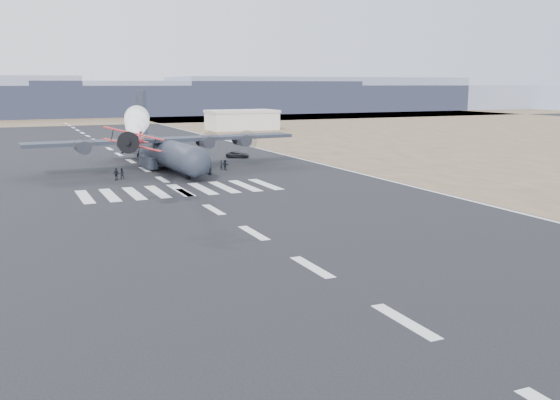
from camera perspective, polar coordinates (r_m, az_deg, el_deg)
ground at (r=37.69m, az=11.36°, el=-10.83°), size 500.00×500.00×0.00m
scrub_far at (r=259.64m, az=-19.51°, el=6.94°), size 500.00×80.00×0.00m
runway_markings at (r=91.85m, az=-10.72°, el=1.85°), size 60.00×260.00×0.01m
ridge_seg_d at (r=289.29m, az=-20.09°, el=8.51°), size 150.00×50.00×13.00m
ridge_seg_e at (r=300.97m, az=-7.52°, el=9.29°), size 150.00×50.00×15.00m
ridge_seg_f at (r=325.46m, az=3.67°, el=9.63°), size 150.00×50.00×17.00m
ridge_seg_g at (r=360.22m, az=12.99°, el=9.15°), size 150.00×50.00×13.00m
hangar_right at (r=190.79m, az=-3.51°, el=7.34°), size 20.50×12.50×5.90m
aerobatic_biplane at (r=66.04m, az=-13.19°, el=5.27°), size 6.16×5.75×3.02m
smoke_trail at (r=95.19m, az=-12.93°, el=6.98°), size 9.21×35.30×3.91m
transport_aircraft at (r=103.78m, az=-10.73°, el=4.63°), size 43.61×35.89×12.59m
support_vehicle at (r=117.34m, az=-3.90°, el=4.16°), size 4.81×3.90×1.22m
crew_a at (r=96.52m, az=-7.44°, el=2.90°), size 0.87×0.84×1.84m
crew_b at (r=93.84m, az=-14.29°, el=2.37°), size 0.80×0.53×1.59m
crew_c at (r=102.14m, az=-6.57°, el=3.35°), size 1.31×1.07×1.85m
crew_d at (r=92.65m, az=-14.76°, el=2.31°), size 1.07×1.15×1.78m
crew_e at (r=95.45m, az=-6.42°, el=2.76°), size 0.78×0.50×1.56m
crew_f at (r=100.82m, az=-5.04°, el=3.22°), size 0.94×1.60×1.64m
crew_g at (r=100.68m, az=-5.37°, el=3.20°), size 0.64×0.71×1.62m
crew_h at (r=97.17m, az=-6.72°, el=2.92°), size 0.51×0.82×1.68m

